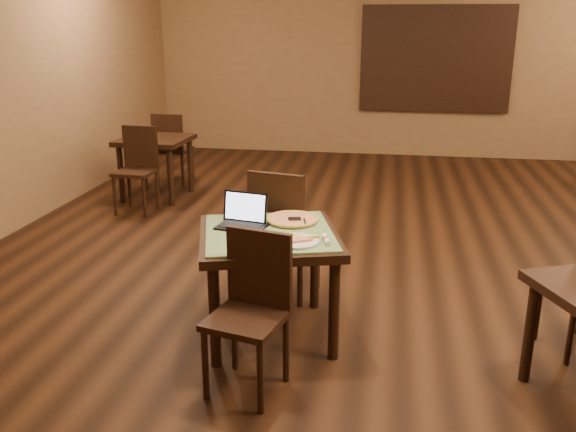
% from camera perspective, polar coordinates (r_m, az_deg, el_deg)
% --- Properties ---
extents(ground, '(10.00, 10.00, 0.00)m').
position_cam_1_polar(ground, '(5.56, 10.42, -4.87)').
color(ground, black).
rests_on(ground, ground).
extents(wall_back, '(8.00, 0.02, 3.00)m').
position_cam_1_polar(wall_back, '(10.17, 10.72, 13.97)').
color(wall_back, olive).
rests_on(wall_back, ground).
extents(mural, '(2.34, 0.05, 1.64)m').
position_cam_1_polar(mural, '(10.14, 13.65, 14.06)').
color(mural, '#275892').
rests_on(mural, wall_back).
extents(tiled_table, '(1.14, 1.14, 0.76)m').
position_cam_1_polar(tiled_table, '(4.13, -1.78, -2.82)').
color(tiled_table, black).
rests_on(tiled_table, ground).
extents(chair_main_near, '(0.50, 0.50, 0.95)m').
position_cam_1_polar(chair_main_near, '(3.61, -3.39, -8.05)').
color(chair_main_near, black).
rests_on(chair_main_near, ground).
extents(chair_main_far, '(0.54, 0.54, 1.04)m').
position_cam_1_polar(chair_main_far, '(4.72, -0.57, -1.05)').
color(chair_main_far, black).
rests_on(chair_main_far, ground).
extents(laptop, '(0.36, 0.31, 0.22)m').
position_cam_1_polar(laptop, '(4.21, -4.21, -0.13)').
color(laptop, black).
rests_on(laptop, tiled_table).
extents(plate, '(0.28, 0.28, 0.02)m').
position_cam_1_polar(plate, '(3.89, 0.87, -2.39)').
color(plate, white).
rests_on(plate, tiled_table).
extents(pizza_slice, '(0.28, 0.28, 0.02)m').
position_cam_1_polar(pizza_slice, '(3.88, 0.87, -2.18)').
color(pizza_slice, beige).
rests_on(pizza_slice, plate).
extents(pizza_pan, '(0.33, 0.33, 0.01)m').
position_cam_1_polar(pizza_pan, '(4.29, 0.40, -0.48)').
color(pizza_pan, silver).
rests_on(pizza_pan, tiled_table).
extents(pizza_whole, '(0.37, 0.37, 0.03)m').
position_cam_1_polar(pizza_whole, '(4.29, 0.40, -0.28)').
color(pizza_whole, beige).
rests_on(pizza_whole, pizza_pan).
extents(spatula, '(0.14, 0.23, 0.01)m').
position_cam_1_polar(spatula, '(4.26, 0.62, -0.28)').
color(spatula, silver).
rests_on(spatula, pizza_whole).
extents(napkin_roll, '(0.08, 0.16, 0.04)m').
position_cam_1_polar(napkin_roll, '(3.90, 3.57, -2.21)').
color(napkin_roll, white).
rests_on(napkin_roll, tiled_table).
extents(other_table_b, '(0.84, 0.84, 0.75)m').
position_cam_1_polar(other_table_b, '(7.74, -12.31, 6.25)').
color(other_table_b, black).
rests_on(other_table_b, ground).
extents(other_table_b_chair_near, '(0.44, 0.44, 0.97)m').
position_cam_1_polar(other_table_b_chair_near, '(7.24, -13.88, 4.75)').
color(other_table_b_chair_near, black).
rests_on(other_table_b_chair_near, ground).
extents(other_table_b_chair_far, '(0.44, 0.44, 0.97)m').
position_cam_1_polar(other_table_b_chair_far, '(8.27, -10.87, 6.52)').
color(other_table_b_chair_far, black).
rests_on(other_table_b_chair_far, ground).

